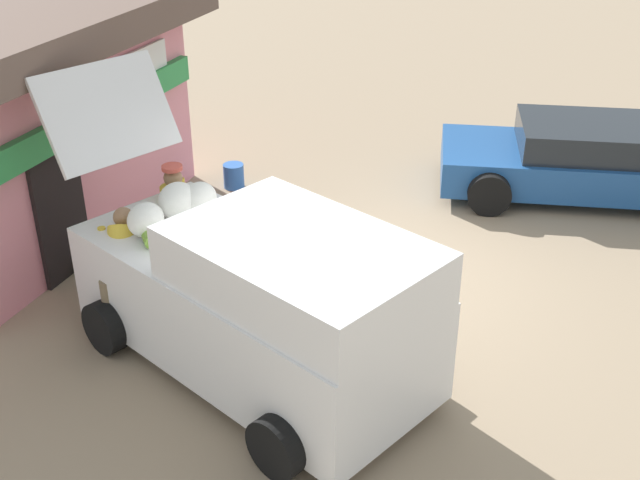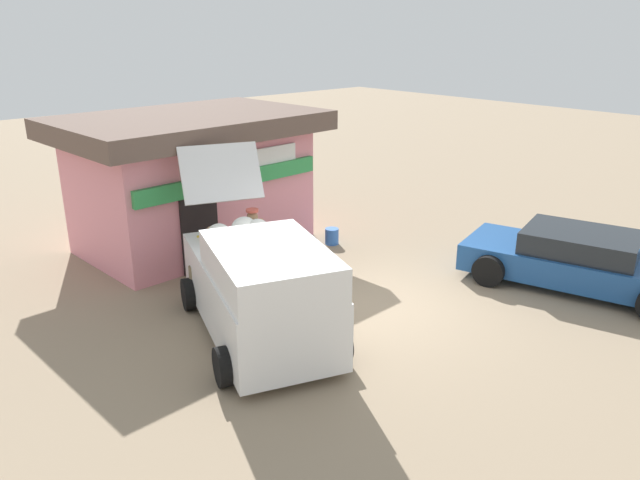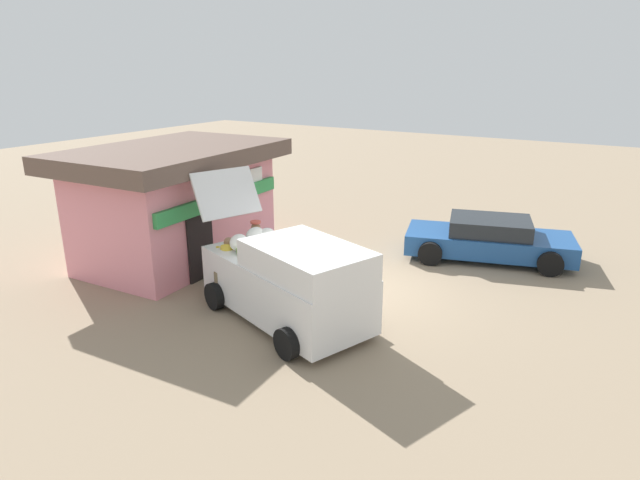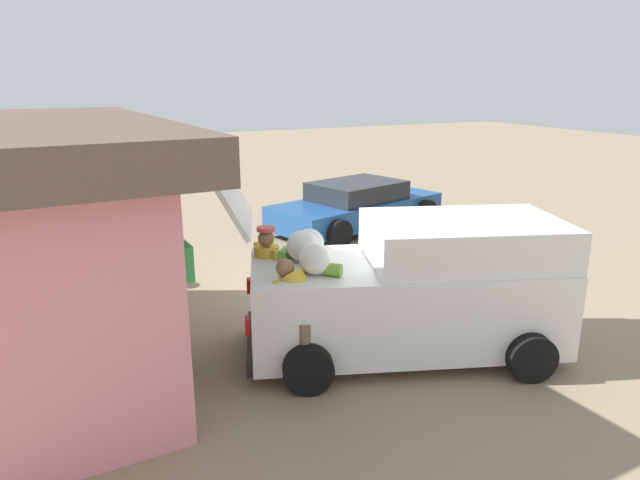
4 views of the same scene
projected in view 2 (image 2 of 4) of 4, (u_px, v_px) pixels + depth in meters
name	position (u px, v px, depth m)	size (l,w,h in m)	color
ground_plane	(376.00, 303.00, 11.76)	(60.00, 60.00, 0.00)	gray
storefront_bar	(193.00, 178.00, 14.37)	(5.99, 4.15, 3.13)	pink
delivery_van	(259.00, 286.00, 10.22)	(3.18, 4.90, 2.87)	white
parked_sedan	(578.00, 260.00, 12.34)	(3.06, 4.79, 1.17)	#1E4C8C
vendor_standing	(253.00, 244.00, 12.06)	(0.56, 0.40, 1.69)	navy
customer_bending	(205.00, 261.00, 11.34)	(0.73, 0.65, 1.51)	#726047
unloaded_banana_pile	(216.00, 257.00, 13.44)	(0.87, 0.77, 0.47)	silver
paint_bucket	(332.00, 236.00, 14.83)	(0.33, 0.33, 0.39)	blue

